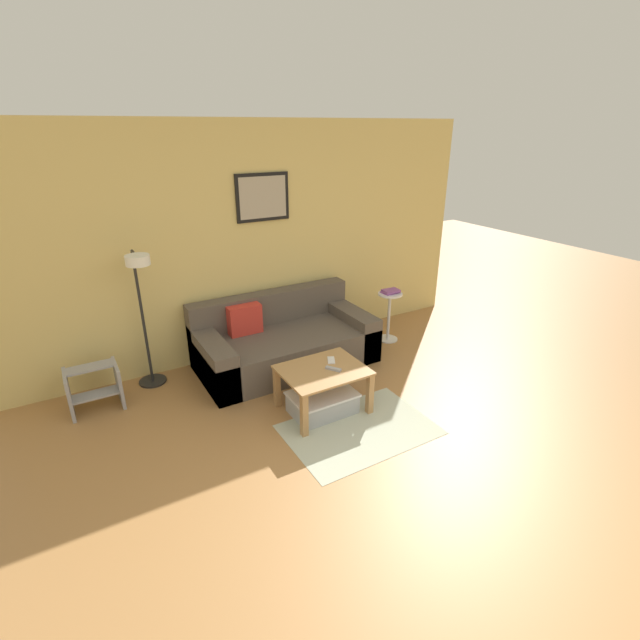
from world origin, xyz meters
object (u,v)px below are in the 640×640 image
side_table (389,313)px  remote_control (333,369)px  step_stool (94,387)px  book_stack (391,291)px  couch (284,342)px  floor_lamp (142,299)px  cell_phone (331,360)px  storage_bin (322,403)px  coffee_table (323,377)px

side_table → remote_control: size_ratio=4.08×
side_table → step_stool: 3.32m
side_table → book_stack: size_ratio=2.93×
couch → floor_lamp: (-1.38, 0.15, 0.71)m
cell_phone → couch: bearing=121.4°
couch → side_table: (1.38, -0.11, 0.11)m
storage_bin → step_stool: 2.14m
coffee_table → remote_control: remote_control is taller
floor_lamp → couch: bearing=-6.2°
remote_control → coffee_table: bearing=109.1°
coffee_table → storage_bin: (-0.03, -0.04, -0.24)m
coffee_table → storage_bin: 0.24m
coffee_table → side_table: bearing=31.6°
book_stack → floor_lamp: bearing=174.9°
storage_bin → side_table: bearing=32.3°
floor_lamp → remote_control: (1.36, -1.23, -0.53)m
couch → storage_bin: couch is taller
coffee_table → cell_phone: size_ratio=5.45×
side_table → step_stool: size_ratio=1.33×
step_stool → floor_lamp: bearing=6.4°
cell_phone → step_stool: bearing=-178.9°
remote_control → cell_phone: 0.18m
side_table → storage_bin: bearing=-147.7°
coffee_table → remote_control: 0.13m
cell_phone → coffee_table: bearing=-117.4°
storage_bin → step_stool: bearing=147.4°
coffee_table → side_table: (1.48, 0.91, 0.02)m
storage_bin → cell_phone: size_ratio=4.27×
book_stack → cell_phone: bearing=-148.6°
book_stack → step_stool: bearing=176.8°
floor_lamp → step_stool: size_ratio=3.09×
coffee_table → remote_control: bearing=-37.5°
storage_bin → remote_control: 0.35m
side_table → book_stack: bearing=44.7°
cell_phone → step_stool: 2.23m
step_stool → book_stack: bearing=-3.2°
cell_phone → floor_lamp: bearing=171.3°
couch → side_table: size_ratio=3.12×
coffee_table → storage_bin: bearing=-124.2°
floor_lamp → coffee_table: bearing=-42.4°
step_stool → coffee_table: bearing=-31.2°
step_stool → couch: bearing=-2.6°
couch → book_stack: (1.40, -0.10, 0.38)m
couch → remote_control: couch is taller
couch → coffee_table: (-0.10, -1.02, 0.08)m
storage_bin → couch: bearing=83.2°
couch → floor_lamp: 1.56m
storage_bin → cell_phone: (0.18, 0.15, 0.33)m
storage_bin → cell_phone: bearing=39.3°
couch → storage_bin: bearing=-96.8°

